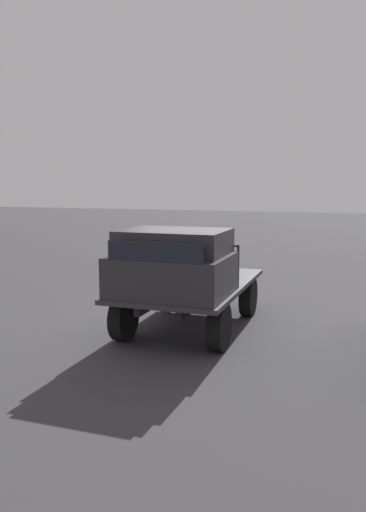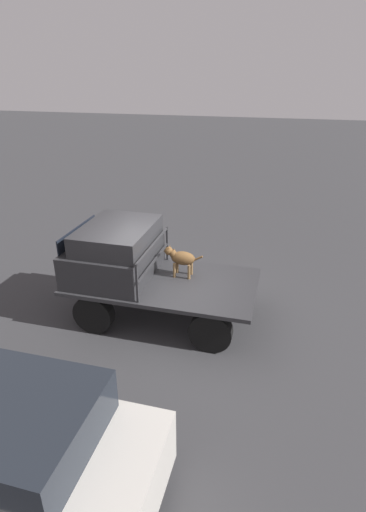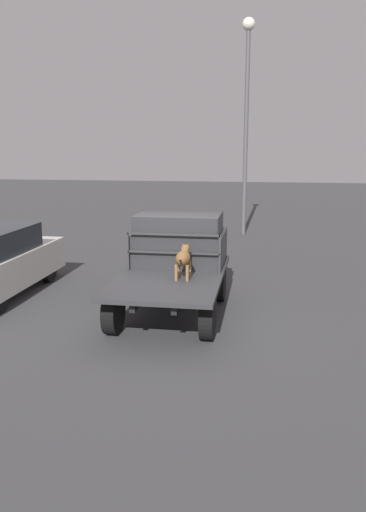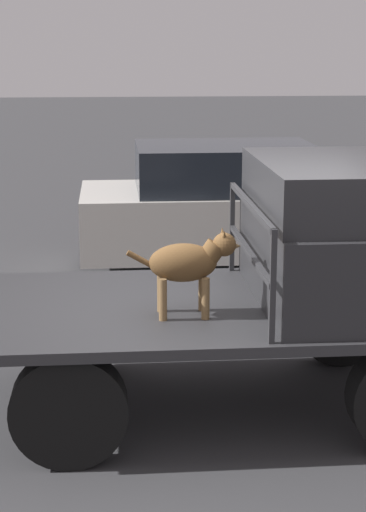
# 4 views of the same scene
# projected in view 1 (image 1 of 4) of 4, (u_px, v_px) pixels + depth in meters

# --- Properties ---
(ground_plane) EXTENTS (80.00, 80.00, 0.00)m
(ground_plane) POSITION_uv_depth(u_px,v_px,m) (191.00, 327.00, 9.68)
(ground_plane) COLOR #38383A
(flatbed_truck) EXTENTS (3.81, 2.06, 0.87)m
(flatbed_truck) POSITION_uv_depth(u_px,v_px,m) (191.00, 295.00, 9.59)
(flatbed_truck) COLOR black
(flatbed_truck) RESTS_ON ground
(truck_cab) EXTENTS (1.59, 1.94, 1.10)m
(truck_cab) POSITION_uv_depth(u_px,v_px,m) (173.00, 264.00, 8.52)
(truck_cab) COLOR #28282B
(truck_cab) RESTS_ON flatbed_truck
(truck_headboard) EXTENTS (0.04, 1.94, 0.79)m
(truck_headboard) POSITION_uv_depth(u_px,v_px,m) (188.00, 257.00, 9.30)
(truck_headboard) COLOR #2D2D30
(truck_headboard) RESTS_ON flatbed_truck
(dog) EXTENTS (0.84, 0.29, 0.66)m
(dog) POSITION_uv_depth(u_px,v_px,m) (182.00, 259.00, 9.87)
(dog) COLOR brown
(dog) RESTS_ON flatbed_truck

